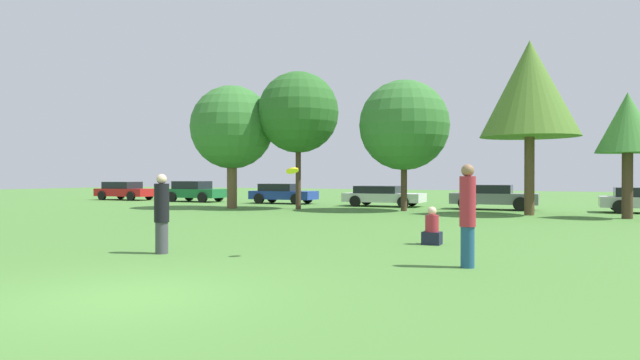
{
  "coord_description": "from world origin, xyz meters",
  "views": [
    {
      "loc": [
        5.86,
        -5.69,
        1.68
      ],
      "look_at": [
        0.59,
        4.92,
        1.59
      ],
      "focal_mm": 31.39,
      "sensor_mm": 36.0,
      "label": 1
    }
  ],
  "objects_px": {
    "tree_1": "(298,113)",
    "parked_car_red": "(125,190)",
    "frisbee": "(292,171)",
    "parked_car_green": "(195,191)",
    "person_thrower": "(162,213)",
    "tree_4": "(628,124)",
    "parked_car_white": "(382,195)",
    "parked_car_grey": "(493,196)",
    "tree_3": "(530,89)",
    "tree_0": "(232,128)",
    "tree_2": "(404,125)",
    "person_catcher": "(468,214)",
    "bystander_sitting": "(432,229)",
    "parked_car_blue": "(282,193)"
  },
  "relations": [
    {
      "from": "frisbee",
      "to": "parked_car_blue",
      "type": "xyz_separation_m",
      "value": [
        -11.52,
        19.35,
        -1.15
      ]
    },
    {
      "from": "bystander_sitting",
      "to": "parked_car_green",
      "type": "distance_m",
      "value": 25.2
    },
    {
      "from": "tree_2",
      "to": "parked_car_green",
      "type": "bearing_deg",
      "value": 167.91
    },
    {
      "from": "bystander_sitting",
      "to": "tree_0",
      "type": "relative_size",
      "value": 0.15
    },
    {
      "from": "parked_car_grey",
      "to": "tree_3",
      "type": "bearing_deg",
      "value": -61.35
    },
    {
      "from": "tree_2",
      "to": "parked_car_green",
      "type": "height_order",
      "value": "tree_2"
    },
    {
      "from": "bystander_sitting",
      "to": "parked_car_white",
      "type": "distance_m",
      "value": 17.14
    },
    {
      "from": "person_catcher",
      "to": "parked_car_grey",
      "type": "xyz_separation_m",
      "value": [
        -2.54,
        18.41,
        -0.32
      ]
    },
    {
      "from": "tree_2",
      "to": "parked_car_white",
      "type": "xyz_separation_m",
      "value": [
        -2.33,
        3.42,
        -3.49
      ]
    },
    {
      "from": "parked_car_green",
      "to": "tree_0",
      "type": "bearing_deg",
      "value": -40.22
    },
    {
      "from": "bystander_sitting",
      "to": "parked_car_white",
      "type": "height_order",
      "value": "parked_car_white"
    },
    {
      "from": "parked_car_blue",
      "to": "parked_car_white",
      "type": "distance_m",
      "value": 6.53
    },
    {
      "from": "parked_car_red",
      "to": "parked_car_blue",
      "type": "height_order",
      "value": "parked_car_red"
    },
    {
      "from": "tree_3",
      "to": "parked_car_white",
      "type": "relative_size",
      "value": 1.7
    },
    {
      "from": "person_catcher",
      "to": "parked_car_green",
      "type": "distance_m",
      "value": 28.33
    },
    {
      "from": "person_catcher",
      "to": "tree_1",
      "type": "relative_size",
      "value": 0.27
    },
    {
      "from": "person_catcher",
      "to": "tree_2",
      "type": "xyz_separation_m",
      "value": [
        -6.14,
        15.34,
        3.11
      ]
    },
    {
      "from": "parked_car_red",
      "to": "parked_car_green",
      "type": "xyz_separation_m",
      "value": [
        6.08,
        0.07,
        0.03
      ]
    },
    {
      "from": "person_thrower",
      "to": "tree_2",
      "type": "xyz_separation_m",
      "value": [
        0.16,
        16.41,
        3.22
      ]
    },
    {
      "from": "tree_0",
      "to": "tree_2",
      "type": "xyz_separation_m",
      "value": [
        8.72,
        1.75,
        -0.08
      ]
    },
    {
      "from": "tree_3",
      "to": "tree_4",
      "type": "relative_size",
      "value": 1.51
    },
    {
      "from": "parked_car_grey",
      "to": "tree_0",
      "type": "bearing_deg",
      "value": -161.29
    },
    {
      "from": "tree_4",
      "to": "parked_car_red",
      "type": "height_order",
      "value": "tree_4"
    },
    {
      "from": "tree_0",
      "to": "tree_1",
      "type": "relative_size",
      "value": 0.92
    },
    {
      "from": "tree_1",
      "to": "parked_car_white",
      "type": "relative_size",
      "value": 1.58
    },
    {
      "from": "person_thrower",
      "to": "tree_3",
      "type": "distance_m",
      "value": 17.68
    },
    {
      "from": "tree_2",
      "to": "tree_3",
      "type": "bearing_deg",
      "value": -3.43
    },
    {
      "from": "frisbee",
      "to": "parked_car_grey",
      "type": "xyz_separation_m",
      "value": [
        0.95,
        18.74,
        -1.13
      ]
    },
    {
      "from": "tree_3",
      "to": "parked_car_red",
      "type": "height_order",
      "value": "tree_3"
    },
    {
      "from": "tree_1",
      "to": "parked_car_grey",
      "type": "distance_m",
      "value": 10.59
    },
    {
      "from": "tree_1",
      "to": "parked_car_red",
      "type": "bearing_deg",
      "value": 165.71
    },
    {
      "from": "tree_1",
      "to": "parked_car_white",
      "type": "height_order",
      "value": "tree_1"
    },
    {
      "from": "tree_3",
      "to": "parked_car_green",
      "type": "bearing_deg",
      "value": 170.23
    },
    {
      "from": "frisbee",
      "to": "tree_1",
      "type": "xyz_separation_m",
      "value": [
        -7.92,
        14.78,
        3.09
      ]
    },
    {
      "from": "tree_0",
      "to": "tree_2",
      "type": "relative_size",
      "value": 1.02
    },
    {
      "from": "parked_car_white",
      "to": "tree_4",
      "type": "bearing_deg",
      "value": -22.24
    },
    {
      "from": "tree_1",
      "to": "tree_0",
      "type": "bearing_deg",
      "value": -166.18
    },
    {
      "from": "person_thrower",
      "to": "tree_4",
      "type": "height_order",
      "value": "tree_4"
    },
    {
      "from": "tree_3",
      "to": "frisbee",
      "type": "bearing_deg",
      "value": -101.14
    },
    {
      "from": "person_catcher",
      "to": "parked_car_green",
      "type": "relative_size",
      "value": 0.49
    },
    {
      "from": "person_thrower",
      "to": "tree_4",
      "type": "xyz_separation_m",
      "value": [
        9.49,
        15.67,
        2.82
      ]
    },
    {
      "from": "frisbee",
      "to": "person_catcher",
      "type": "bearing_deg",
      "value": 5.44
    },
    {
      "from": "person_thrower",
      "to": "tree_0",
      "type": "bearing_deg",
      "value": 110.65
    },
    {
      "from": "tree_4",
      "to": "tree_2",
      "type": "bearing_deg",
      "value": 175.46
    },
    {
      "from": "parked_car_red",
      "to": "person_thrower",
      "type": "bearing_deg",
      "value": -45.47
    },
    {
      "from": "parked_car_green",
      "to": "parked_car_grey",
      "type": "xyz_separation_m",
      "value": [
        18.82,
        -0.19,
        -0.04
      ]
    },
    {
      "from": "frisbee",
      "to": "parked_car_green",
      "type": "distance_m",
      "value": 26.06
    },
    {
      "from": "tree_1",
      "to": "tree_4",
      "type": "height_order",
      "value": "tree_1"
    },
    {
      "from": "frisbee",
      "to": "tree_1",
      "type": "relative_size",
      "value": 0.04
    },
    {
      "from": "tree_4",
      "to": "parked_car_white",
      "type": "bearing_deg",
      "value": 160.39
    }
  ]
}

